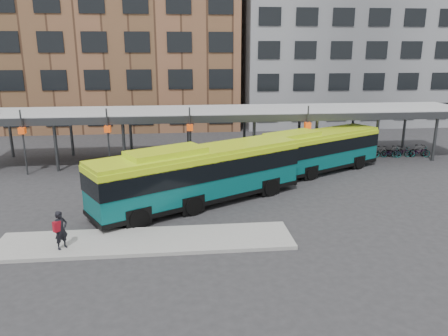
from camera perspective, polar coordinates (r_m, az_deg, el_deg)
The scene contains 9 objects.
ground at distance 24.53m, azimuth 3.41°, elevation -6.18°, with size 120.00×120.00×0.00m, color #28282B.
boarding_island at distance 21.50m, azimuth -10.06°, elevation -9.37°, with size 14.00×3.00×0.18m, color gray.
canopy at distance 35.93m, azimuth 0.08°, elevation 7.23°, with size 40.00×6.53×4.80m.
building_brick at distance 54.88m, azimuth -13.05°, elevation 17.11°, with size 26.00×14.00×22.00m, color brown.
building_grey at distance 57.99m, azimuth 14.56°, elevation 15.92°, with size 24.00×14.00×20.00m, color slate.
bus_front at distance 25.68m, azimuth -3.24°, elevation -0.72°, with size 12.87×8.91×3.64m.
bus_rear at distance 32.66m, azimuth 11.31°, elevation 2.20°, with size 11.76×8.01×3.31m.
pedestrian at distance 21.22m, azimuth -20.55°, elevation -7.57°, with size 0.76×0.78×1.80m.
bike_rack at distance 39.69m, azimuth 20.76°, elevation 1.98°, with size 7.41×1.33×1.07m.
Camera 1 is at (-3.82, -22.49, 9.02)m, focal length 35.00 mm.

